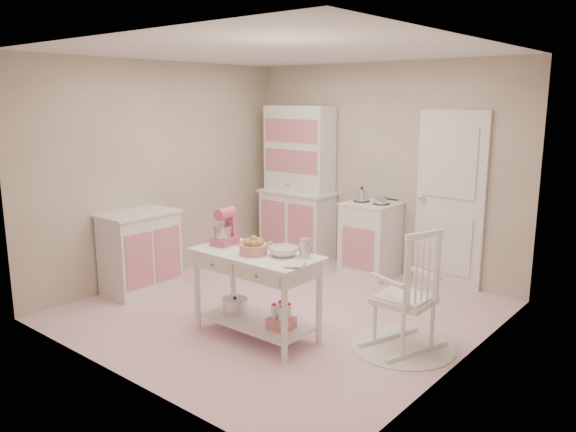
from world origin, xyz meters
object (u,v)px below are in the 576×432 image
(hutch, at_px, (297,183))
(work_table, at_px, (256,295))
(bread_basket, at_px, (254,249))
(base_cabinet, at_px, (140,252))
(stand_mixer, at_px, (224,227))
(rocking_chair, at_px, (405,288))
(stove, at_px, (370,239))

(hutch, height_order, work_table, hutch)
(hutch, distance_m, bread_basket, 2.74)
(base_cabinet, relative_size, stand_mixer, 2.71)
(stand_mixer, bearing_deg, base_cabinet, 169.83)
(rocking_chair, height_order, stand_mixer, stand_mixer)
(work_table, height_order, bread_basket, bread_basket)
(rocking_chair, bearing_deg, work_table, -132.57)
(hutch, relative_size, bread_basket, 8.32)
(stove, bearing_deg, base_cabinet, -127.77)
(bread_basket, bearing_deg, base_cabinet, 176.31)
(hutch, height_order, base_cabinet, hutch)
(stove, relative_size, rocking_chair, 0.84)
(hutch, bearing_deg, stove, -2.39)
(hutch, relative_size, stove, 2.26)
(stove, bearing_deg, hutch, 177.61)
(base_cabinet, bearing_deg, work_table, -2.19)
(work_table, xyz_separation_m, bread_basket, (0.02, -0.05, 0.45))
(rocking_chair, relative_size, bread_basket, 4.40)
(stove, distance_m, work_table, 2.26)
(stand_mixer, xyz_separation_m, bread_basket, (0.44, -0.07, -0.12))
(rocking_chair, distance_m, work_table, 1.34)
(stove, height_order, base_cabinet, same)
(stand_mixer, height_order, bread_basket, stand_mixer)
(stove, xyz_separation_m, base_cabinet, (-1.69, -2.18, 0.00))
(work_table, distance_m, stand_mixer, 0.71)
(bread_basket, bearing_deg, stand_mixer, 170.96)
(stove, relative_size, bread_basket, 3.68)
(stove, height_order, bread_basket, stove)
(rocking_chair, distance_m, stand_mixer, 1.75)
(rocking_chair, xyz_separation_m, work_table, (-1.17, -0.64, -0.15))
(work_table, distance_m, bread_basket, 0.45)
(base_cabinet, distance_m, stand_mixer, 1.53)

